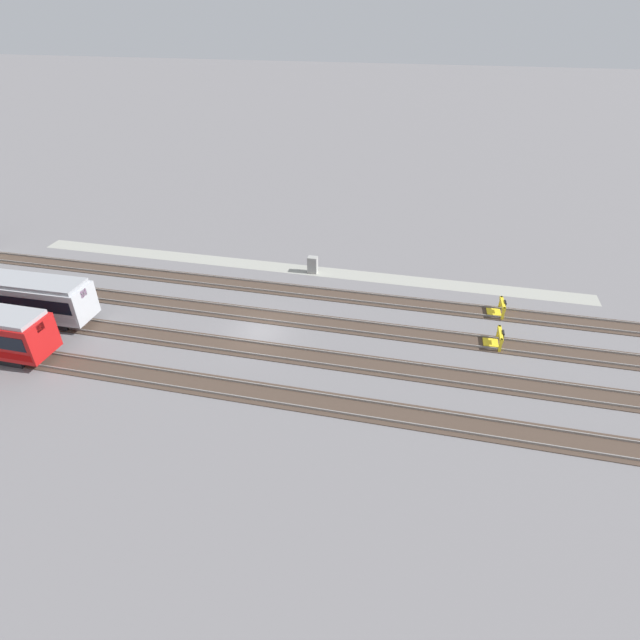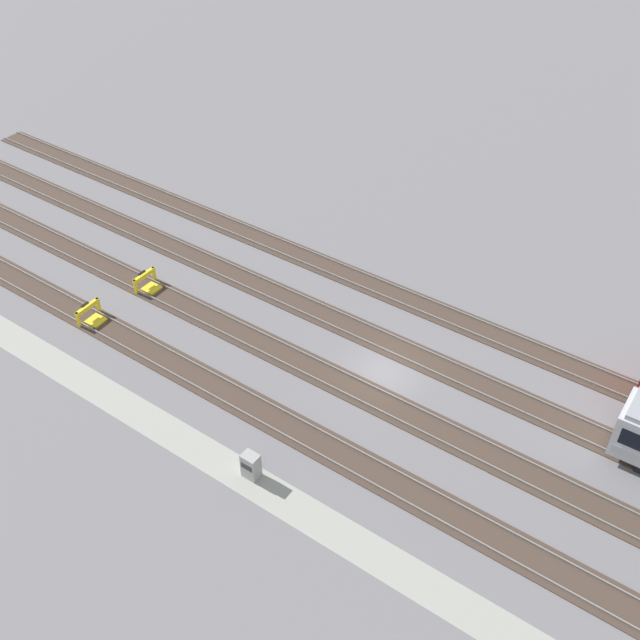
{
  "view_description": "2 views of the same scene",
  "coord_description": "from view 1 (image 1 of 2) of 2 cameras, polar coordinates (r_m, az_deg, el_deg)",
  "views": [
    {
      "loc": [
        -11.71,
        30.42,
        21.83
      ],
      "look_at": [
        -4.78,
        -0.0,
        1.8
      ],
      "focal_mm": 28.0,
      "sensor_mm": 36.0,
      "label": 1
    },
    {
      "loc": [
        15.73,
        -29.14,
        31.75
      ],
      "look_at": [
        -4.78,
        -0.0,
        1.8
      ],
      "focal_mm": 42.0,
      "sensor_mm": 36.0,
      "label": 2
    }
  ],
  "objects": [
    {
      "name": "ground_plane",
      "position": [
        39.24,
        -6.83,
        -1.37
      ],
      "size": [
        400.0,
        400.0,
        0.0
      ],
      "primitive_type": "plane",
      "color": "slate"
    },
    {
      "name": "service_walkway",
      "position": [
        48.35,
        -2.62,
        5.82
      ],
      "size": [
        54.0,
        2.0,
        0.01
      ],
      "primitive_type": "cube",
      "color": "#9E9E93",
      "rests_on": "ground"
    },
    {
      "name": "rail_track_nearest",
      "position": [
        44.8,
        -4.01,
        3.52
      ],
      "size": [
        90.0,
        2.23,
        0.21
      ],
      "color": "#47382D",
      "rests_on": "ground"
    },
    {
      "name": "rail_track_near_inner",
      "position": [
        41.03,
        -5.81,
        0.44
      ],
      "size": [
        90.0,
        2.24,
        0.21
      ],
      "color": "#47382D",
      "rests_on": "ground"
    },
    {
      "name": "rail_track_middle",
      "position": [
        37.45,
        -7.96,
        -3.25
      ],
      "size": [
        90.0,
        2.24,
        0.21
      ],
      "color": "#47382D",
      "rests_on": "ground"
    },
    {
      "name": "rail_track_far_inner",
      "position": [
        34.12,
        -10.57,
        -7.67
      ],
      "size": [
        90.0,
        2.23,
        0.21
      ],
      "color": "#47382D",
      "rests_on": "ground"
    },
    {
      "name": "bumper_stop_nearest_track",
      "position": [
        43.5,
        19.72,
        1.24
      ],
      "size": [
        1.38,
        2.01,
        1.22
      ],
      "color": "yellow",
      "rests_on": "ground"
    },
    {
      "name": "bumper_stop_near_inner_track",
      "position": [
        39.53,
        19.45,
        -2.07
      ],
      "size": [
        1.35,
        2.0,
        1.22
      ],
      "color": "yellow",
      "rests_on": "ground"
    },
    {
      "name": "electrical_cabinet",
      "position": [
        47.36,
        -0.85,
        6.33
      ],
      "size": [
        0.9,
        0.73,
        1.6
      ],
      "color": "#9E9E99",
      "rests_on": "ground"
    }
  ]
}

